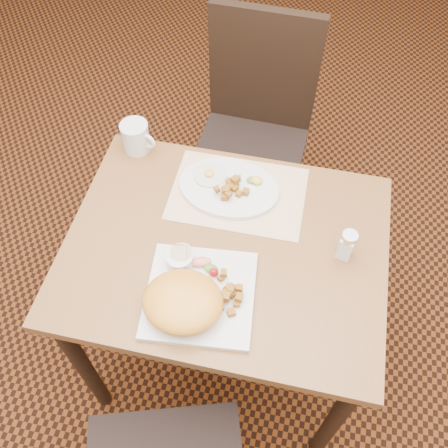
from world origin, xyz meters
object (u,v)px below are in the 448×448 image
Objects in this scene: plate_square at (200,295)px; plate_oval at (229,188)px; chair_far at (255,125)px; salt_shaker at (347,245)px; coffee_mug at (136,137)px; table at (225,265)px.

plate_oval is at bearing 90.35° from plate_square.
chair_far is 3.46× the size of plate_square.
salt_shaker and coffee_mug have the same top height.
chair_far is 0.81m from salt_shaker.
table is at bearing -173.18° from salt_shaker.
salt_shaker reaches higher than table.
table is at bearing 95.29° from chair_far.
plate_square is at bearing -100.06° from table.
salt_shaker reaches higher than plate_oval.
coffee_mug reaches higher than plate_oval.
plate_oval is 3.05× the size of salt_shaker.
coffee_mug is at bearing 161.42° from plate_oval.
plate_oval reaches higher than table.
chair_far is 0.56m from plate_oval.
coffee_mug is (-0.36, 0.31, 0.16)m from table.
salt_shaker is 0.85× the size of coffee_mug.
salt_shaker is at bearing -23.91° from plate_oval.
salt_shaker is (0.36, 0.21, 0.04)m from plate_square.
table is 2.96× the size of plate_oval.
coffee_mug is (-0.32, -0.41, 0.26)m from chair_far.
chair_far is at bearing 51.96° from coffee_mug.
chair_far is 0.91m from plate_square.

